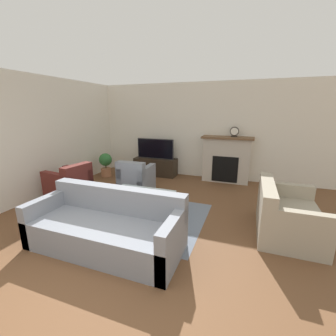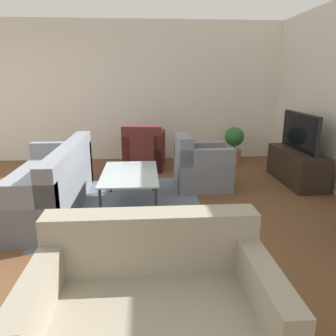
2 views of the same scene
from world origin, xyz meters
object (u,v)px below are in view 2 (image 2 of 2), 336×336
Objects in this scene: coffee_table at (130,175)px; potted_plant at (234,142)px; couch_sectional at (47,186)px; armchair_by_window at (145,152)px; tv at (300,132)px; couch_loveseat at (153,317)px; armchair_accent at (200,169)px.

potted_plant is at bearing 137.82° from coffee_table.
potted_plant is (-2.14, 3.01, 0.11)m from couch_sectional.
armchair_by_window is 1.88m from coffee_table.
tv is 4.09m from couch_loveseat.
armchair_by_window and armchair_accent have the same top height.
coffee_table is (0.82, -2.61, -0.40)m from tv.
couch_loveseat is 4.93m from potted_plant.
tv reaches higher than coffee_table.
armchair_accent is (0.17, -1.58, -0.51)m from tv.
couch_sectional is 2.24m from armchair_by_window.
potted_plant is (-4.62, 1.72, 0.11)m from couch_loveseat.
potted_plant is (-1.33, -0.66, -0.42)m from tv.
tv is 0.51× the size of couch_sectional.
tv is 1.67m from armchair_accent.
couch_sectional reaches higher than potted_plant.
couch_loveseat is 1.14× the size of coffee_table.
couch_sectional and armchair_accent have the same top height.
armchair_accent is (-0.63, 2.09, 0.02)m from couch_sectional.
potted_plant is at bearing 125.41° from couch_sectional.
couch_loveseat is at bearing 163.94° from armchair_accent.
tv reaches higher than couch_loveseat.
tv is 0.84× the size of couch_loveseat.
couch_sectional is 3.70m from potted_plant.
coffee_table is (0.01, 1.06, 0.13)m from couch_sectional.
tv is 2.69m from armchair_by_window.
couch_sectional is at bearing 105.15° from armchair_accent.
couch_loveseat is (2.48, 1.29, 0.00)m from couch_sectional.
tv is 1.54m from potted_plant.
armchair_by_window is (-4.34, -0.04, 0.01)m from couch_loveseat.
armchair_by_window is at bearing 32.69° from armchair_accent.
coffee_table is 2.90m from potted_plant.
armchair_by_window is at bearing 174.14° from coffee_table.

